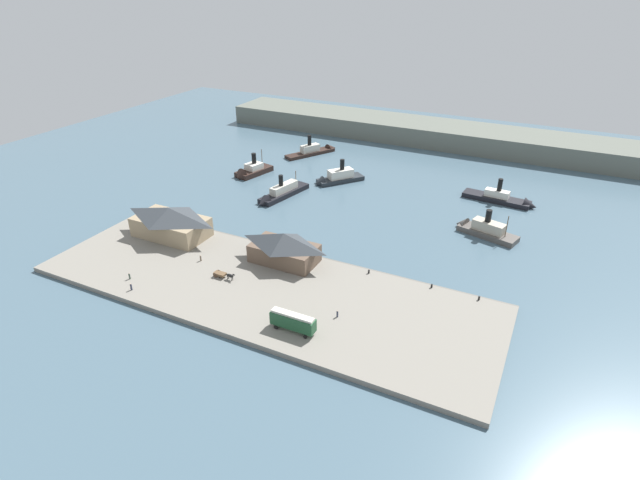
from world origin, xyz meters
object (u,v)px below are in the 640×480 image
Objects in this scene: pedestrian_standing_center at (131,287)px; ferry_approaching_west at (316,150)px; pedestrian_walking_east at (130,276)px; ferry_near_quay at (482,229)px; ferry_shed_west_terminal at (171,222)px; ferry_shed_central_terminal at (284,247)px; pedestrian_near_east_shed at (201,258)px; ferry_mid_harbor at (505,200)px; pedestrian_by_tram at (274,322)px; horse_cart at (223,274)px; ferry_departing_north at (279,194)px; ferry_approaching_east at (336,178)px; mooring_post_center_west at (369,272)px; street_tram at (293,321)px; mooring_post_west at (479,298)px; ferry_moored_west at (251,171)px; mooring_post_center_east at (432,286)px; pedestrian_walking_west at (337,314)px.

ferry_approaching_west reaches higher than pedestrian_standing_center.
ferry_near_quay is at bearing 42.08° from pedestrian_walking_east.
ferry_shed_west_terminal is 1.23× the size of ferry_shed_central_terminal.
ferry_mid_harbor is at bearing 49.69° from pedestrian_near_east_shed.
pedestrian_walking_east is at bearing -74.68° from ferry_shed_west_terminal.
ferry_shed_central_terminal is at bearing 26.04° from pedestrian_near_east_shed.
horse_cart is at bearing 153.10° from pedestrian_by_tram.
ferry_approaching_west reaches higher than ferry_near_quay.
pedestrian_walking_east is 114.98m from ferry_mid_harbor.
ferry_departing_north reaches higher than horse_cart.
pedestrian_walking_east is 82.73m from ferry_approaching_east.
horse_cart is at bearing -150.34° from mooring_post_center_west.
ferry_approaching_east is at bearing 69.04° from ferry_shed_west_terminal.
horse_cart is at bearing -76.02° from ferry_approaching_west.
horse_cart is 20.97m from pedestrian_standing_center.
ferry_mid_harbor is (28.63, 88.62, -2.41)m from street_tram.
ferry_approaching_east is at bearing 161.78° from ferry_near_quay.
ferry_shed_central_terminal reaches higher than ferry_departing_north.
mooring_post_west is 35.76m from ferry_near_quay.
ferry_mid_harbor reaches higher than pedestrian_by_tram.
ferry_shed_west_terminal is 51.12m from pedestrian_by_tram.
pedestrian_by_tram is 29.39m from mooring_post_center_west.
ferry_approaching_west reaches higher than pedestrian_walking_east.
pedestrian_by_tram is at bearing -53.58° from ferry_moored_west.
pedestrian_by_tram reaches higher than pedestrian_near_east_shed.
ferry_approaching_west is at bearing 149.97° from ferry_near_quay.
ferry_departing_north is (-59.56, 31.90, -0.20)m from mooring_post_center_east.
ferry_moored_west reaches higher than ferry_departing_north.
ferry_shed_central_terminal is 10.16× the size of pedestrian_walking_east.
pedestrian_standing_center is 94.12m from ferry_near_quay.
ferry_shed_central_terminal is 37.03m from mooring_post_center_east.
ferry_approaching_west reaches higher than ferry_mid_harbor.
mooring_post_west is (72.37, 31.47, -0.35)m from pedestrian_standing_center.
ferry_shed_central_terminal is 2.88× the size of horse_cart.
pedestrian_walking_west is at bearing -60.82° from ferry_approaching_west.
ferry_moored_west is at bearing 153.31° from mooring_post_west.
horse_cart is at bearing 40.87° from pedestrian_standing_center.
mooring_post_center_west is (30.38, 17.30, -0.47)m from horse_cart.
mooring_post_center_west and mooring_post_center_east have the same top height.
pedestrian_near_east_shed is at bearing -81.36° from ferry_approaching_west.
ferry_shed_central_terminal is 47.69m from mooring_post_west.
horse_cart reaches higher than pedestrian_walking_east.
street_tram reaches higher than pedestrian_standing_center.
ferry_approaching_west is (-74.42, 43.01, -0.25)m from ferry_near_quay.
pedestrian_near_east_shed is at bearing -168.28° from mooring_post_west.
ferry_near_quay is (60.43, 49.04, -0.36)m from pedestrian_near_east_shed.
pedestrian_near_east_shed is 67.03m from ferry_approaching_east.
pedestrian_by_tram is at bearing -141.46° from pedestrian_walking_west.
pedestrian_near_east_shed is (-34.57, 14.13, -1.69)m from street_tram.
ferry_shed_central_terminal is at bearing 55.42° from horse_cart.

